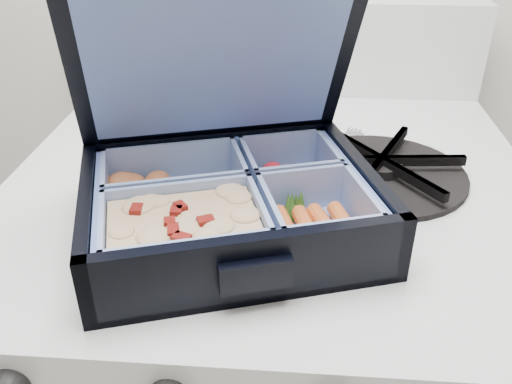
# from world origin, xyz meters

# --- Properties ---
(bento_box) EXTENTS (0.30, 0.27, 0.06)m
(bento_box) POSITION_xyz_m (0.67, 1.56, 0.90)
(bento_box) COLOR black
(bento_box) RESTS_ON stove
(burner_grate) EXTENTS (0.21, 0.21, 0.03)m
(burner_grate) POSITION_xyz_m (0.82, 1.68, 0.88)
(burner_grate) COLOR black
(burner_grate) RESTS_ON stove
(burner_grate_rear) EXTENTS (0.18, 0.18, 0.02)m
(burner_grate_rear) POSITION_xyz_m (0.51, 1.89, 0.88)
(burner_grate_rear) COLOR black
(burner_grate_rear) RESTS_ON stove
(fork) EXTENTS (0.07, 0.17, 0.01)m
(fork) POSITION_xyz_m (0.77, 1.70, 0.87)
(fork) COLOR #A2A2A6
(fork) RESTS_ON stove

